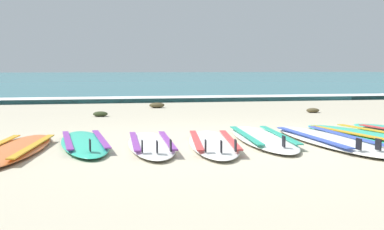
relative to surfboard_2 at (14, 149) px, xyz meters
The scene contains 13 objects.
ground_plane 2.32m from the surfboard_2, ahead, with size 80.00×80.00×0.00m, color #B7AD93.
sea 36.72m from the surfboard_2, 86.38° to the left, with size 80.00×60.00×0.10m, color teal.
wave_foam_strip 7.47m from the surfboard_2, 71.91° to the left, with size 80.00×0.90×0.11m, color white.
surfboard_2 is the anchor object (origin of this frame).
surfboard_3 0.75m from the surfboard_2, 25.45° to the left, with size 0.67×2.00×0.18m.
surfboard_4 1.38m from the surfboard_2, ahead, with size 0.55×1.94×0.18m.
surfboard_5 2.04m from the surfboard_2, ahead, with size 0.78×2.08×0.18m.
surfboard_6 2.70m from the surfboard_2, ahead, with size 0.74×2.24×0.18m.
surfboard_7 3.38m from the surfboard_2, ahead, with size 0.70×2.47×0.18m.
surfboard_8 3.99m from the surfboard_2, ahead, with size 1.02×2.45×0.18m.
seaweed_clump_near_shoreline 5.96m from the surfboard_2, 36.49° to the left, with size 0.25×0.20×0.09m, color #4C4228.
seaweed_clump_mid_sand 5.57m from the surfboard_2, 68.43° to the left, with size 0.32×0.26×0.11m, color #4C4228.
seaweed_clump_by_the_boards 3.66m from the surfboard_2, 76.21° to the left, with size 0.25×0.20×0.09m, color #2D381E.
Camera 1 is at (-1.50, -5.19, 0.85)m, focal length 46.37 mm.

